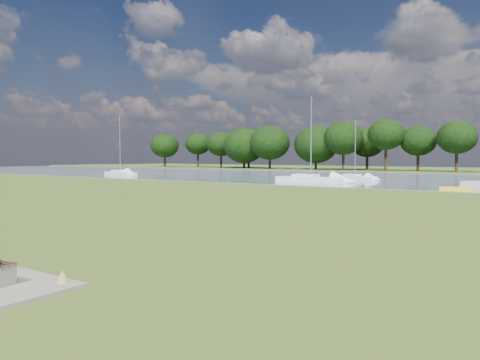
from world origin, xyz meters
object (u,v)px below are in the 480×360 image
Objects in this scene: sailboat_5 at (354,176)px; sailboat_6 at (310,177)px; sailboat_2 at (120,172)px; kayak at (456,188)px.

sailboat_6 is at bearing -91.68° from sailboat_5.
sailboat_2 is at bearing -152.38° from sailboat_5.
sailboat_5 reaches higher than kayak.
sailboat_6 reaches higher than kayak.
sailboat_5 is 0.76× the size of sailboat_6.
kayak is 0.31× the size of sailboat_2.
sailboat_2 is 31.14m from sailboat_6.
sailboat_5 is 7.87m from sailboat_6.
kayak is at bearing -17.28° from sailboat_6.
sailboat_5 is at bearing 121.92° from kayak.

